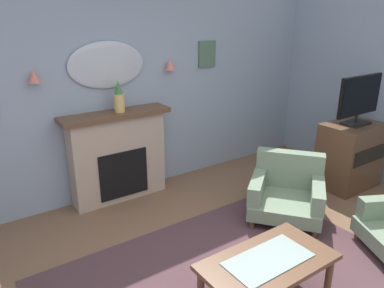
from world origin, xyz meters
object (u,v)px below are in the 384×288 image
Objects in this scene: fireplace at (118,157)px; coffee_table at (268,266)px; mantel_vase_left at (119,98)px; tv_cabinet at (349,155)px; wall_sconce_right at (170,64)px; armchair_by_coffee_table at (287,191)px; tv_flatscreen at (360,99)px; wall_mirror at (107,65)px; framed_picture at (207,54)px; wall_sconce_left at (34,76)px.

fireplace reaches higher than coffee_table.
mantel_vase_left is 3.19m from tv_cabinet.
coffee_table is at bearing -104.53° from wall_sconce_right.
armchair_by_coffee_table is 1.60m from tv_flatscreen.
fireplace is at bearing -90.00° from wall_mirror.
wall_mirror reaches higher than tv_cabinet.
framed_picture is 0.33× the size of coffee_table.
mantel_vase_left is at bearing -7.59° from wall_sconce_left.
wall_mirror is 0.85m from wall_sconce_left.
coffee_table is at bearing -159.59° from tv_flatscreen.
wall_sconce_left is at bearing 173.84° from fireplace.
framed_picture is at bearing 5.27° from wall_sconce_right.
wall_mirror is 1.50m from framed_picture.
mantel_vase_left reaches higher than armchair_by_coffee_table.
mantel_vase_left is (0.05, -0.03, 0.76)m from fireplace.
fireplace is 1.38m from wall_sconce_right.
fireplace is at bearing 152.14° from tv_cabinet.
wall_sconce_right reaches higher than tv_cabinet.
wall_sconce_right is 0.66m from framed_picture.
coffee_table is 0.97× the size of armchair_by_coffee_table.
armchair_by_coffee_table is at bearing -178.49° from tv_flatscreen.
tv_flatscreen is (1.26, -1.63, -0.50)m from framed_picture.
mantel_vase_left is 0.33× the size of armchair_by_coffee_table.
coffee_table is (-0.66, -2.53, -1.28)m from wall_sconce_right.
armchair_by_coffee_table reaches higher than coffee_table.
wall_mirror is 0.85m from wall_sconce_right.
framed_picture is at bearing 88.76° from armchair_by_coffee_table.
wall_mirror reaches higher than tv_flatscreen.
framed_picture is at bearing 7.08° from mantel_vase_left.
tv_flatscreen reaches higher than coffee_table.
armchair_by_coffee_table is at bearing 35.98° from coffee_table.
wall_sconce_left reaches higher than coffee_table.
wall_sconce_right reaches higher than coffee_table.
tv_cabinet is (2.71, -1.43, -0.88)m from mantel_vase_left.
tv_flatscreen is (-0.00, -0.02, 0.80)m from tv_cabinet.
coffee_table is (0.19, -2.44, -0.19)m from fireplace.
wall_sconce_left is 3.13m from armchair_by_coffee_table.
wall_sconce_left reaches higher than fireplace.
mantel_vase_left is 0.97m from wall_sconce_left.
tv_cabinet is (1.26, -1.61, -1.30)m from framed_picture.
coffee_table is 2.87m from tv_flatscreen.
wall_sconce_right is at bearing 8.53° from mantel_vase_left.
wall_sconce_left reaches higher than tv_flatscreen.
wall_mirror is at bearing 3.37° from wall_sconce_left.
wall_sconce_right is at bearing 6.16° from fireplace.
armchair_by_coffee_table is (1.27, 0.92, -0.08)m from coffee_table.
wall_sconce_right is at bearing 140.57° from tv_flatscreen.
framed_picture reaches higher than wall_sconce_left.
coffee_table is 1.22× the size of tv_cabinet.
armchair_by_coffee_table is (1.41, -1.49, -1.02)m from mantel_vase_left.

